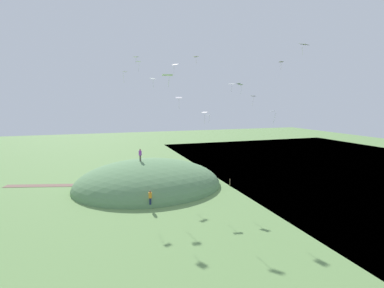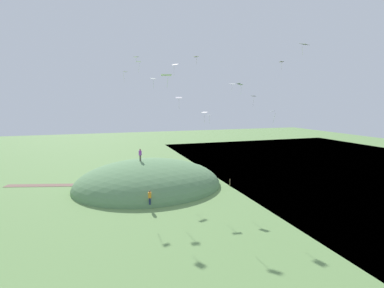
# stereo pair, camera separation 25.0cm
# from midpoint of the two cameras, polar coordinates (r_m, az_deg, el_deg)

# --- Properties ---
(ground_plane) EXTENTS (160.00, 160.00, 0.00)m
(ground_plane) POSITION_cam_midpoint_polar(r_m,az_deg,el_deg) (46.34, 1.95, -7.13)
(ground_plane) COLOR #678E4E
(lake_water) EXTENTS (57.30, 80.00, 0.40)m
(lake_water) POSITION_cam_midpoint_polar(r_m,az_deg,el_deg) (64.06, 29.24, -4.06)
(lake_water) COLOR #365F76
(lake_water) RESTS_ON ground_plane
(grass_hill) EXTENTS (21.87, 18.90, 7.76)m
(grass_hill) POSITION_cam_midpoint_polar(r_m,az_deg,el_deg) (43.20, -9.01, -8.38)
(grass_hill) COLOR #5D8858
(grass_hill) RESTS_ON ground_plane
(dirt_path) EXTENTS (16.89, 5.94, 0.04)m
(dirt_path) POSITION_cam_midpoint_polar(r_m,az_deg,el_deg) (47.07, -24.90, -7.64)
(dirt_path) COLOR #78594E
(dirt_path) RESTS_ON ground_plane
(person_on_hilltop) EXTENTS (0.49, 0.49, 1.80)m
(person_on_hilltop) POSITION_cam_midpoint_polar(r_m,az_deg,el_deg) (42.01, -10.68, -1.91)
(person_on_hilltop) COLOR #514841
(person_on_hilltop) RESTS_ON grass_hill
(person_near_shore) EXTENTS (0.42, 0.42, 1.75)m
(person_near_shore) POSITION_cam_midpoint_polar(r_m,az_deg,el_deg) (33.75, -8.73, -10.36)
(person_near_shore) COLOR #1D254D
(person_near_shore) RESTS_ON grass_hill
(kite_0) EXTENTS (0.85, 1.10, 2.05)m
(kite_0) POSITION_cam_midpoint_polar(r_m,az_deg,el_deg) (57.19, 12.19, 9.42)
(kite_0) COLOR silver
(kite_1) EXTENTS (0.79, 0.67, 1.73)m
(kite_1) POSITION_cam_midpoint_polar(r_m,az_deg,el_deg) (46.48, -13.69, 13.94)
(kite_1) COLOR white
(kite_2) EXTENTS (0.75, 0.60, 1.25)m
(kite_2) POSITION_cam_midpoint_polar(r_m,az_deg,el_deg) (48.27, 17.55, 15.57)
(kite_2) COLOR white
(kite_3) EXTENTS (1.03, 0.80, 1.15)m
(kite_3) POSITION_cam_midpoint_polar(r_m,az_deg,el_deg) (25.73, -5.31, 13.74)
(kite_3) COLOR silver
(kite_4) EXTENTS (0.96, 1.04, 1.60)m
(kite_4) POSITION_cam_midpoint_polar(r_m,az_deg,el_deg) (40.02, 2.41, 6.34)
(kite_4) COLOR white
(kite_5) EXTENTS (0.80, 0.60, 1.71)m
(kite_5) POSITION_cam_midpoint_polar(r_m,az_deg,el_deg) (48.98, -11.03, 16.03)
(kite_5) COLOR white
(kite_6) EXTENTS (0.80, 1.12, 1.74)m
(kite_6) POSITION_cam_midpoint_polar(r_m,az_deg,el_deg) (42.70, 9.54, 11.86)
(kite_6) COLOR white
(kite_7) EXTENTS (1.36, 1.23, 1.61)m
(kite_7) POSITION_cam_midpoint_polar(r_m,az_deg,el_deg) (56.22, 7.91, 11.97)
(kite_7) COLOR white
(kite_8) EXTENTS (0.86, 1.07, 1.17)m
(kite_8) POSITION_cam_midpoint_polar(r_m,az_deg,el_deg) (45.70, 0.62, 17.31)
(kite_8) COLOR silver
(kite_9) EXTENTS (1.16, 1.02, 1.65)m
(kite_9) POSITION_cam_midpoint_polar(r_m,az_deg,el_deg) (49.86, -8.14, 12.97)
(kite_9) COLOR silver
(kite_10) EXTENTS (0.93, 1.04, 1.11)m
(kite_10) POSITION_cam_midpoint_polar(r_m,az_deg,el_deg) (46.04, -11.52, 16.95)
(kite_10) COLOR white
(kite_11) EXTENTS (1.04, 1.01, 1.46)m
(kite_11) POSITION_cam_midpoint_polar(r_m,az_deg,el_deg) (50.61, 3.24, 5.80)
(kite_11) COLOR white
(kite_12) EXTENTS (1.37, 1.17, 1.44)m
(kite_12) POSITION_cam_midpoint_polar(r_m,az_deg,el_deg) (40.09, 21.70, 18.29)
(kite_12) COLOR white
(kite_13) EXTENTS (0.80, 0.70, 1.63)m
(kite_13) POSITION_cam_midpoint_polar(r_m,az_deg,el_deg) (34.77, 15.74, 6.22)
(kite_13) COLOR white
(kite_14) EXTENTS (1.00, 0.76, 1.74)m
(kite_14) POSITION_cam_midpoint_polar(r_m,az_deg,el_deg) (42.02, -2.88, 9.29)
(kite_14) COLOR white
(kite_15) EXTENTS (1.10, 1.13, 1.72)m
(kite_15) POSITION_cam_midpoint_polar(r_m,az_deg,el_deg) (42.28, -3.65, 15.74)
(kite_15) COLOR silver
(mooring_post) EXTENTS (0.14, 0.14, 1.06)m
(mooring_post) POSITION_cam_midpoint_polar(r_m,az_deg,el_deg) (42.73, 7.55, -7.80)
(mooring_post) COLOR brown
(mooring_post) RESTS_ON ground_plane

